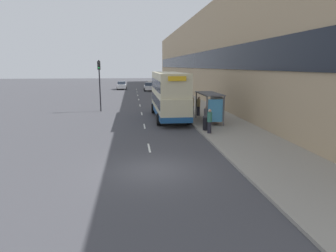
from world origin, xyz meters
TOP-DOWN VIEW (x-y plane):
  - ground_plane at (0.00, 0.00)m, footprint 220.00×220.00m
  - pavement at (6.50, 38.50)m, footprint 5.00×93.00m
  - terrace_facade at (10.49, 38.50)m, footprint 3.10×93.00m
  - lane_mark_0 at (0.00, 3.99)m, footprint 0.12×2.00m
  - lane_mark_1 at (0.00, 10.67)m, footprint 0.12×2.00m
  - lane_mark_2 at (0.00, 17.36)m, footprint 0.12×2.00m
  - lane_mark_3 at (0.00, 24.04)m, footprint 0.12×2.00m
  - lane_mark_4 at (0.00, 30.72)m, footprint 0.12×2.00m
  - lane_mark_5 at (0.00, 37.41)m, footprint 0.12×2.00m
  - lane_mark_6 at (0.00, 44.09)m, footprint 0.12×2.00m
  - lane_mark_7 at (0.00, 50.78)m, footprint 0.12×2.00m
  - bus_shelter at (5.77, 11.00)m, footprint 1.60×4.20m
  - double_decker_bus_near at (2.47, 14.11)m, footprint 2.85×10.10m
  - car_0 at (2.45, 46.42)m, footprint 2.05×4.15m
  - car_1 at (-3.12, 51.14)m, footprint 2.00×4.34m
  - pedestrian_at_shelter at (5.42, 14.69)m, footprint 0.37×0.37m
  - pedestrian_1 at (4.91, 9.60)m, footprint 0.32×0.32m
  - pedestrian_2 at (5.00, 15.61)m, footprint 0.36×0.36m
  - pedestrian_3 at (4.52, 6.96)m, footprint 0.35×0.35m
  - litter_bin at (4.55, 8.01)m, footprint 0.55×0.55m
  - traffic_light_far_kerb at (-4.40, 19.58)m, footprint 0.30×0.32m

SIDE VIEW (x-z plane):
  - ground_plane at x=0.00m, z-range 0.00..0.00m
  - lane_mark_0 at x=0.00m, z-range 0.00..0.01m
  - lane_mark_1 at x=0.00m, z-range 0.00..0.01m
  - lane_mark_2 at x=0.00m, z-range 0.00..0.01m
  - lane_mark_3 at x=0.00m, z-range 0.00..0.01m
  - lane_mark_4 at x=0.00m, z-range 0.00..0.01m
  - lane_mark_5 at x=0.00m, z-range 0.00..0.01m
  - lane_mark_6 at x=0.00m, z-range 0.00..0.01m
  - lane_mark_7 at x=0.00m, z-range 0.00..0.01m
  - pavement at x=6.50m, z-range 0.00..0.14m
  - litter_bin at x=4.55m, z-range 0.14..1.19m
  - car_1 at x=-3.12m, z-range 0.00..1.67m
  - car_0 at x=2.45m, z-range 0.00..1.67m
  - pedestrian_1 at x=4.91m, z-range 0.16..1.76m
  - pedestrian_3 at x=4.52m, z-range 0.16..1.90m
  - pedestrian_2 at x=5.00m, z-range 0.16..1.95m
  - pedestrian_at_shelter at x=5.42m, z-range 0.16..2.02m
  - bus_shelter at x=5.77m, z-range 0.64..3.12m
  - double_decker_bus_near at x=2.47m, z-range 0.13..4.43m
  - traffic_light_far_kerb at x=-4.40m, z-range 0.92..6.42m
  - terrace_facade at x=10.49m, z-range 0.00..12.67m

